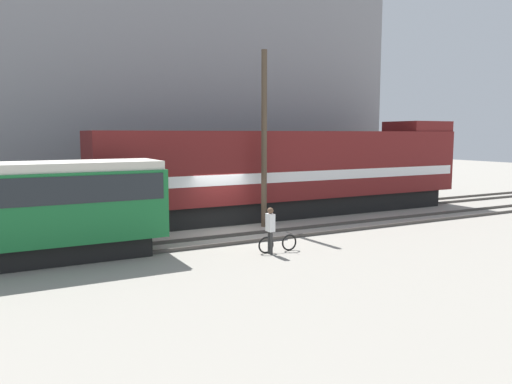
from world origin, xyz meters
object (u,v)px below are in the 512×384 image
freight_locomotive (295,171)px  person (270,226)px  bicycle (278,244)px  utility_pole_left (264,140)px  streetcar (24,206)px

freight_locomotive → person: bearing=-128.2°
bicycle → utility_pole_left: utility_pole_left is taller
person → utility_pole_left: (2.42, 4.81, 3.01)m
freight_locomotive → streetcar: bearing=-162.3°
person → utility_pole_left: bearing=63.3°
bicycle → person: person is taller
utility_pole_left → person: bearing=-116.7°
streetcar → bicycle: bearing=-17.1°
freight_locomotive → streetcar: freight_locomotive is taller
bicycle → person: (-0.40, -0.14, 0.72)m
freight_locomotive → person: (-5.46, -6.94, -1.31)m
bicycle → utility_pole_left: size_ratio=0.20×
streetcar → person: (7.85, -2.68, -0.90)m
streetcar → utility_pole_left: size_ratio=1.13×
bicycle → person: 0.83m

